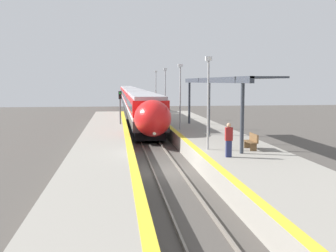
# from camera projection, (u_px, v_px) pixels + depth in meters

# --- Properties ---
(ground_plane) EXTENTS (120.00, 120.00, 0.00)m
(ground_plane) POSITION_uv_depth(u_px,v_px,m) (166.00, 171.00, 22.61)
(ground_plane) COLOR #4C4742
(rail_left) EXTENTS (0.08, 90.00, 0.15)m
(rail_left) POSITION_uv_depth(u_px,v_px,m) (153.00, 170.00, 22.51)
(rail_left) COLOR slate
(rail_left) RESTS_ON ground_plane
(rail_right) EXTENTS (0.08, 90.00, 0.15)m
(rail_right) POSITION_uv_depth(u_px,v_px,m) (179.00, 170.00, 22.69)
(rail_right) COLOR slate
(rail_right) RESTS_ON ground_plane
(train) EXTENTS (2.83, 82.63, 3.67)m
(train) POSITION_uv_depth(u_px,v_px,m) (132.00, 98.00, 69.54)
(train) COLOR black
(train) RESTS_ON ground_plane
(platform_right) EXTENTS (4.96, 64.00, 1.02)m
(platform_right) POSITION_uv_depth(u_px,v_px,m) (241.00, 160.00, 23.06)
(platform_right) COLOR gray
(platform_right) RESTS_ON ground_plane
(platform_left) EXTENTS (3.50, 64.00, 1.02)m
(platform_left) POSITION_uv_depth(u_px,v_px,m) (102.00, 164.00, 22.14)
(platform_left) COLOR gray
(platform_left) RESTS_ON ground_plane
(platform_bench) EXTENTS (0.44, 1.48, 0.89)m
(platform_bench) POSITION_uv_depth(u_px,v_px,m) (252.00, 141.00, 23.60)
(platform_bench) COLOR brown
(platform_bench) RESTS_ON platform_right
(person_waiting) EXTENTS (0.36, 0.23, 1.74)m
(person_waiting) POSITION_uv_depth(u_px,v_px,m) (229.00, 139.00, 21.15)
(person_waiting) COLOR navy
(person_waiting) RESTS_ON platform_right
(railway_signal) EXTENTS (0.28, 0.28, 3.96)m
(railway_signal) POSITION_uv_depth(u_px,v_px,m) (120.00, 108.00, 37.67)
(railway_signal) COLOR #59595E
(railway_signal) RESTS_ON ground_plane
(lamppost_near) EXTENTS (0.36, 0.20, 5.18)m
(lamppost_near) POSITION_uv_depth(u_px,v_px,m) (208.00, 96.00, 23.34)
(lamppost_near) COLOR #9E9EA3
(lamppost_near) RESTS_ON platform_right
(lamppost_mid) EXTENTS (0.36, 0.20, 5.18)m
(lamppost_mid) POSITION_uv_depth(u_px,v_px,m) (180.00, 92.00, 33.52)
(lamppost_mid) COLOR #9E9EA3
(lamppost_mid) RESTS_ON platform_right
(lamppost_far) EXTENTS (0.36, 0.20, 5.18)m
(lamppost_far) POSITION_uv_depth(u_px,v_px,m) (165.00, 89.00, 43.70)
(lamppost_far) COLOR #9E9EA3
(lamppost_far) RESTS_ON platform_right
(lamppost_farthest) EXTENTS (0.36, 0.20, 5.18)m
(lamppost_farthest) POSITION_uv_depth(u_px,v_px,m) (156.00, 88.00, 53.89)
(lamppost_farthest) COLOR #9E9EA3
(lamppost_farthest) RESTS_ON platform_right
(station_canopy) EXTENTS (2.02, 19.14, 4.07)m
(station_canopy) POSITION_uv_depth(u_px,v_px,m) (217.00, 81.00, 29.94)
(station_canopy) COLOR #333842
(station_canopy) RESTS_ON platform_right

